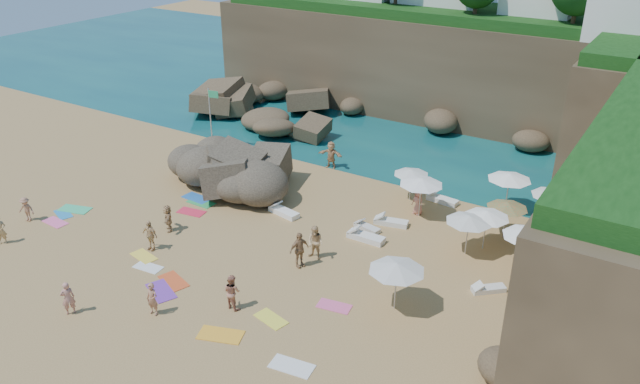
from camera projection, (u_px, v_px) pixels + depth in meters
The scene contains 49 objects.
ground at pixel (260, 237), 33.99m from camera, with size 120.00×120.00×0.00m, color tan.
seawater at pixel (459, 98), 56.85m from camera, with size 120.00×120.00×0.00m, color #0C4751.
cliff_back at pixel (465, 70), 50.34m from camera, with size 44.00×8.00×8.00m, color brown.
rock_promontory at pixel (271, 119), 51.45m from camera, with size 12.00×7.00×2.00m, color brown, non-canonical shape.
marina_masts at pixel (307, 44), 63.45m from camera, with size 3.10×0.10×6.00m.
rock_outcrop at pixel (235, 185), 39.98m from camera, with size 7.18×5.38×2.87m, color #6A5E48, non-canonical shape.
flag_pole at pixel (211, 111), 44.51m from camera, with size 0.87×0.19×4.47m.
parasol_0 at pixel (411, 172), 37.29m from camera, with size 2.13×2.13×2.01m.
parasol_1 at pixel (510, 177), 35.85m from camera, with size 2.52×2.52×2.39m.
parasol_2 at pixel (487, 214), 32.00m from camera, with size 2.35×2.35×2.22m.
parasol_3 at pixel (553, 193), 34.24m from camera, with size 2.37×2.37×2.24m.
parasol_4 at pixel (469, 219), 31.51m from camera, with size 2.38×2.38×2.25m.
parasol_5 at pixel (421, 181), 35.24m from camera, with size 2.53×2.53×2.39m.
parasol_6 at pixel (507, 205), 33.16m from camera, with size 2.22×2.22×2.10m.
parasol_7 at pixel (541, 244), 29.13m from camera, with size 2.44×2.44×2.31m.
parasol_8 at pixel (529, 233), 29.89m from camera, with size 2.54×2.54×2.40m.
parasol_11 at pixel (397, 267), 27.19m from camera, with size 2.55×2.55×2.41m.
lounger_0 at pixel (284, 212), 36.26m from camera, with size 1.96×0.65×0.30m, color white.
lounger_1 at pixel (442, 200), 37.69m from camera, with size 1.92×0.64×0.30m, color white.
lounger_2 at pixel (391, 222), 35.17m from camera, with size 1.91×0.64×0.30m, color white.
lounger_3 at pixel (367, 228), 34.65m from camera, with size 1.57×0.52×0.24m, color silver.
lounger_4 at pixel (366, 237), 33.60m from camera, with size 2.07×0.69×0.32m, color white.
lounger_5 at pixel (489, 289), 29.30m from camera, with size 1.59×0.53×0.25m, color silver.
towel_0 at pixel (63, 214), 36.38m from camera, with size 1.46×0.73×0.03m, color #2586CA.
towel_1 at pixel (55, 222), 35.44m from camera, with size 1.54×0.77×0.03m, color pink.
towel_2 at pixel (174, 281), 30.09m from camera, with size 1.73×0.86×0.03m, color #DD5022.
towel_3 at pixel (75, 209), 36.89m from camera, with size 1.86×0.93×0.03m, color #38C482.
towel_4 at pixel (144, 256), 32.14m from camera, with size 1.53×0.77×0.03m, color yellow.
towel_5 at pixel (148, 267), 31.21m from camera, with size 1.47×0.74×0.03m, color white.
towel_6 at pixel (161, 291), 29.35m from camera, with size 1.85×0.93×0.03m, color purple.
towel_7 at pixel (191, 212), 36.58m from camera, with size 1.64×0.82×0.03m, color #E62844.
towel_8 at pixel (197, 198), 38.24m from camera, with size 1.82×0.91×0.03m, color blue.
towel_9 at pixel (334, 306), 28.28m from camera, with size 1.54×0.77×0.03m, color #EC5C92.
towel_10 at pixel (221, 335), 26.44m from camera, with size 1.91×0.95×0.03m, color #FAA727.
towel_11 at pixel (201, 203), 37.68m from camera, with size 1.72×0.86×0.03m, color green.
towel_12 at pixel (271, 319), 27.43m from camera, with size 1.56×0.78×0.03m, color yellow.
towel_13 at pixel (292, 366), 24.70m from camera, with size 1.76×0.88×0.03m, color white.
person_stand_0 at pixel (0, 230), 32.99m from camera, with size 0.59×0.39×1.62m, color tan.
person_stand_1 at pixel (232, 292), 27.85m from camera, with size 0.83×0.65×1.70m, color #B8765C.
person_stand_2 at pixel (278, 163), 40.91m from camera, with size 1.15×0.47×1.77m, color tan.
person_stand_3 at pixel (299, 250), 30.90m from camera, with size 1.12×0.47×1.92m, color #A27951.
person_stand_4 at pixel (418, 202), 36.07m from camera, with size 0.76×0.41×1.55m, color tan.
person_stand_5 at pixel (331, 155), 42.11m from camera, with size 1.73×0.50×1.87m, color tan.
person_stand_6 at pixel (68, 298), 27.49m from camera, with size 0.59×0.39×1.62m, color tan.
person_lie_0 at pixel (28, 218), 35.53m from camera, with size 0.93×1.44×0.38m, color #AD7556.
person_lie_1 at pixel (151, 246), 32.70m from camera, with size 0.97×1.66×0.41m, color #D9B07B.
person_lie_3 at pixel (169, 227), 34.52m from camera, with size 1.41×1.52×0.40m, color tan.
person_lie_4 at pixel (154, 311), 27.69m from camera, with size 0.57×1.56×0.37m, color #AF7457.
person_lie_5 at pixel (315, 253), 31.83m from camera, with size 0.88×1.81×0.68m, color tan.
Camera 1 is at (18.51, -23.25, 16.99)m, focal length 35.00 mm.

